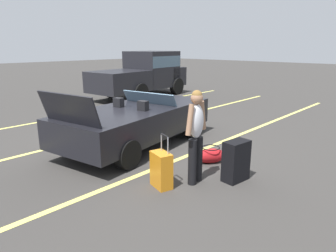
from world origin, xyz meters
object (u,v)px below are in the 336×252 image
(suitcase_large_black, at_px, (236,161))
(duffel_bag, at_px, (211,155))
(convertible_car, at_px, (142,120))
(parked_pickup_truck_near, at_px, (145,73))
(traveler_person, at_px, (196,132))
(suitcase_medium_bright, at_px, (161,170))

(suitcase_large_black, distance_m, duffel_bag, 0.93)
(suitcase_large_black, bearing_deg, convertible_car, 0.57)
(convertible_car, bearing_deg, suitcase_large_black, -106.07)
(duffel_bag, height_order, parked_pickup_truck_near, parked_pickup_truck_near)
(traveler_person, bearing_deg, parked_pickup_truck_near, -44.67)
(convertible_car, bearing_deg, parked_pickup_truck_near, 36.95)
(convertible_car, bearing_deg, traveler_person, -119.97)
(convertible_car, bearing_deg, suitcase_medium_bright, -134.16)
(suitcase_large_black, xyz_separation_m, suitcase_medium_bright, (-1.11, 0.78, -0.05))
(suitcase_medium_bright, distance_m, parked_pickup_truck_near, 9.92)
(parked_pickup_truck_near, bearing_deg, suitcase_medium_bright, -136.63)
(convertible_car, relative_size, suitcase_large_black, 5.90)
(suitcase_large_black, xyz_separation_m, parked_pickup_truck_near, (5.41, 8.22, 0.74))
(suitcase_large_black, distance_m, parked_pickup_truck_near, 9.87)
(convertible_car, height_order, duffel_bag, convertible_car)
(duffel_bag, relative_size, parked_pickup_truck_near, 0.14)
(suitcase_medium_bright, relative_size, parked_pickup_truck_near, 0.18)
(suitcase_medium_bright, distance_m, traveler_person, 0.88)
(convertible_car, height_order, suitcase_medium_bright, convertible_car)
(suitcase_medium_bright, height_order, duffel_bag, suitcase_medium_bright)
(suitcase_large_black, relative_size, traveler_person, 0.45)
(suitcase_large_black, bearing_deg, traveler_person, 56.60)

